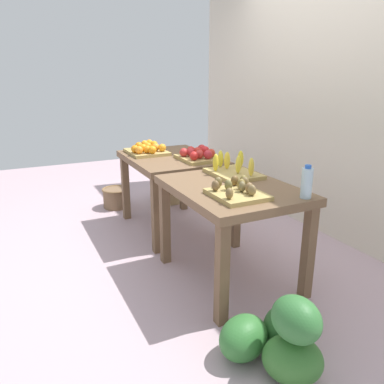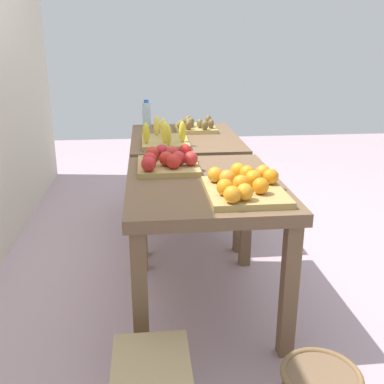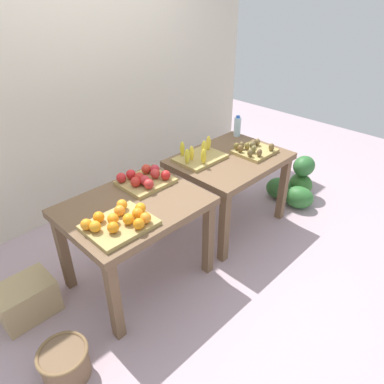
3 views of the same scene
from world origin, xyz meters
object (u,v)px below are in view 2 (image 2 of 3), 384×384
object	(u,v)px
apple_bin	(168,161)
banana_crate	(165,139)
watermelon_pile	(202,174)
display_table_right	(185,150)
display_table_left	(203,200)
kiwi_bin	(195,126)
orange_bin	(244,186)
water_bottle	(147,114)

from	to	relation	value
apple_bin	banana_crate	bearing A→B (deg)	-0.86
apple_bin	watermelon_pile	bearing A→B (deg)	-13.44
display_table_right	watermelon_pile	bearing A→B (deg)	-15.60
display_table_left	kiwi_bin	xyz separation A→B (m)	(1.34, -0.10, 0.14)
orange_bin	watermelon_pile	bearing A→B (deg)	-2.30
banana_crate	kiwi_bin	distance (m)	0.54
banana_crate	water_bottle	distance (m)	0.71
display_table_right	orange_bin	bearing A→B (deg)	-173.20
orange_bin	kiwi_bin	world-z (taller)	orange_bin
display_table_left	kiwi_bin	size ratio (longest dim) A/B	2.89
orange_bin	water_bottle	xyz separation A→B (m)	(1.80, 0.44, 0.06)
apple_bin	kiwi_bin	world-z (taller)	apple_bin
apple_bin	water_bottle	bearing A→B (deg)	4.67
apple_bin	kiwi_bin	size ratio (longest dim) A/B	1.12
kiwi_bin	water_bottle	distance (m)	0.45
water_bottle	apple_bin	bearing A→B (deg)	-175.33
display_table_right	banana_crate	distance (m)	0.33
banana_crate	orange_bin	bearing A→B (deg)	-163.64
kiwi_bin	watermelon_pile	xyz separation A→B (m)	(0.68, -0.15, -0.61)
banana_crate	kiwi_bin	size ratio (longest dim) A/B	1.22
kiwi_bin	watermelon_pile	bearing A→B (deg)	-12.62
display_table_left	display_table_right	size ratio (longest dim) A/B	1.00
display_table_right	apple_bin	bearing A→B (deg)	168.84
apple_bin	display_table_left	bearing A→B (deg)	-145.45
water_bottle	watermelon_pile	world-z (taller)	water_bottle
orange_bin	apple_bin	bearing A→B (deg)	34.67
display_table_right	watermelon_pile	distance (m)	1.04
display_table_left	orange_bin	size ratio (longest dim) A/B	2.28
orange_bin	banana_crate	distance (m)	1.15
orange_bin	display_table_left	bearing A→B (deg)	34.79
kiwi_bin	water_bottle	size ratio (longest dim) A/B	1.65
apple_bin	water_bottle	size ratio (longest dim) A/B	1.85
display_table_left	apple_bin	xyz separation A→B (m)	(0.25, 0.17, 0.15)
apple_bin	watermelon_pile	world-z (taller)	apple_bin
display_table_left	apple_bin	distance (m)	0.34
display_table_right	banana_crate	xyz separation A→B (m)	(-0.25, 0.16, 0.15)
watermelon_pile	water_bottle	bearing A→B (deg)	130.43
orange_bin	kiwi_bin	size ratio (longest dim) A/B	1.26
apple_bin	banana_crate	size ratio (longest dim) A/B	0.92
display_table_left	apple_bin	size ratio (longest dim) A/B	2.57
orange_bin	kiwi_bin	xyz separation A→B (m)	(1.57, 0.06, -0.01)
banana_crate	watermelon_pile	xyz separation A→B (m)	(1.15, -0.41, -0.61)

